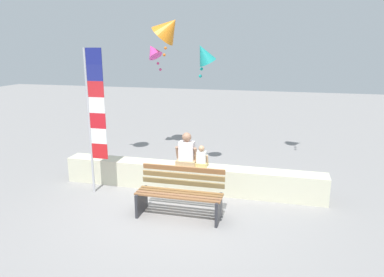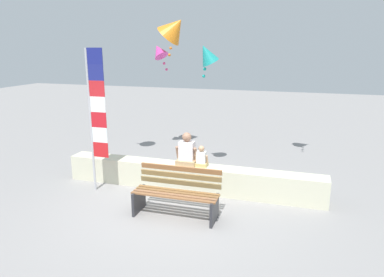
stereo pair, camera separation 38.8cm
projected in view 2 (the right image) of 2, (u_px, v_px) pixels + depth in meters
ground_plane at (172, 211)px, 6.85m from camera, size 40.00×40.00×0.00m
seawall_ledge at (190, 177)px, 7.82m from camera, size 5.75×0.46×0.57m
park_bench at (177, 194)px, 6.62m from camera, size 1.61×0.62×0.88m
person_adult at (187, 152)px, 7.71m from camera, size 0.47×0.35×0.72m
person_child at (201, 158)px, 7.64m from camera, size 0.30×0.22×0.46m
flag_banner at (95, 111)px, 7.42m from camera, size 0.40×0.05×3.05m
kite_orange at (175, 28)px, 9.89m from camera, size 0.98×0.83×1.23m
kite_teal at (207, 54)px, 8.41m from camera, size 0.72×0.66×0.88m
kite_magenta at (159, 51)px, 10.25m from camera, size 0.67×0.62×0.85m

